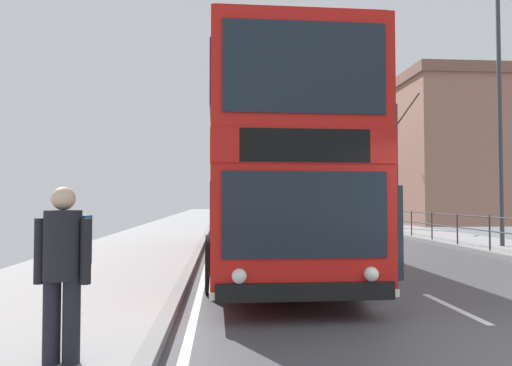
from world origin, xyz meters
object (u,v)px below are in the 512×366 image
at_px(background_bus_far_lane, 315,200).
at_px(pedestrian_companion, 64,260).
at_px(bare_tree_far_00, 395,160).
at_px(street_lamp_far_side, 499,91).
at_px(background_building_00, 456,152).
at_px(bare_tree_far_01, 356,180).
at_px(double_decker_bus_main, 262,176).

height_order(background_bus_far_lane, pedestrian_companion, background_bus_far_lane).
bearing_deg(bare_tree_far_00, background_bus_far_lane, 113.96).
bearing_deg(pedestrian_companion, street_lamp_far_side, 43.27).
height_order(background_bus_far_lane, background_building_00, background_building_00).
bearing_deg(bare_tree_far_01, street_lamp_far_side, -89.06).
xyz_separation_m(bare_tree_far_00, bare_tree_far_01, (-0.32, 6.22, -0.82)).
height_order(bare_tree_far_01, background_building_00, background_building_00).
xyz_separation_m(bare_tree_far_01, background_building_00, (8.20, 2.29, 2.20)).
height_order(street_lamp_far_side, bare_tree_far_01, street_lamp_far_side).
distance_m(pedestrian_companion, background_building_00, 33.93).
bearing_deg(background_bus_far_lane, street_lamp_far_side, -79.75).
bearing_deg(background_building_00, bare_tree_far_00, -132.83).
distance_m(street_lamp_far_side, bare_tree_far_00, 9.65).
bearing_deg(background_bus_far_lane, bare_tree_far_00, -66.04).
bearing_deg(background_building_00, background_bus_far_lane, -170.91).
distance_m(background_bus_far_lane, bare_tree_far_01, 3.06).
height_order(pedestrian_companion, background_building_00, background_building_00).
distance_m(bare_tree_far_01, background_building_00, 8.80).
relative_size(bare_tree_far_01, background_building_00, 0.51).
relative_size(street_lamp_far_side, bare_tree_far_01, 1.57).
bearing_deg(background_building_00, double_decker_bus_main, -127.71).
bearing_deg(double_decker_bus_main, street_lamp_far_side, 18.97).
bearing_deg(background_bus_far_lane, pedestrian_companion, -106.34).
xyz_separation_m(double_decker_bus_main, pedestrian_companion, (-2.49, -7.23, -1.19)).
bearing_deg(bare_tree_far_00, bare_tree_far_01, 92.94).
height_order(background_bus_far_lane, bare_tree_far_00, bare_tree_far_00).
bearing_deg(bare_tree_far_01, background_bus_far_lane, 168.57).
height_order(double_decker_bus_main, street_lamp_far_side, street_lamp_far_side).
distance_m(background_bus_far_lane, pedestrian_companion, 27.45).
height_order(pedestrian_companion, bare_tree_far_01, bare_tree_far_01).
bearing_deg(bare_tree_far_01, double_decker_bus_main, -113.10).
distance_m(double_decker_bus_main, background_bus_far_lane, 19.82).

